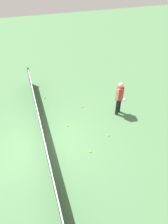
% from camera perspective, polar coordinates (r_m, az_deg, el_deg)
% --- Properties ---
extents(ground_plane, '(40.00, 40.00, 0.00)m').
position_cam_1_polar(ground_plane, '(8.81, -10.82, -8.85)').
color(ground_plane, '#4C7A4C').
extents(court_net, '(10.09, 0.09, 1.07)m').
position_cam_1_polar(court_net, '(8.45, -11.22, -6.57)').
color(court_net, '#4C4C51').
rests_on(court_net, ground_plane).
extents(player_near_side, '(0.48, 0.48, 1.70)m').
position_cam_1_polar(player_near_side, '(9.69, 9.73, 4.39)').
color(player_near_side, black).
rests_on(player_near_side, ground_plane).
extents(tennis_racket_near_player, '(0.34, 0.60, 0.03)m').
position_cam_1_polar(tennis_racket_near_player, '(11.23, 10.44, 3.50)').
color(tennis_racket_near_player, blue).
rests_on(tennis_racket_near_player, ground_plane).
extents(tennis_ball_near_player, '(0.07, 0.07, 0.07)m').
position_cam_1_polar(tennis_ball_near_player, '(9.04, 6.71, -6.40)').
color(tennis_ball_near_player, '#C6E033').
rests_on(tennis_ball_near_player, ground_plane).
extents(tennis_ball_by_net, '(0.07, 0.07, 0.07)m').
position_cam_1_polar(tennis_ball_by_net, '(9.46, -4.56, -3.69)').
color(tennis_ball_by_net, '#C6E033').
rests_on(tennis_ball_by_net, ground_plane).
extents(tennis_ball_baseline, '(0.07, 0.07, 0.07)m').
position_cam_1_polar(tennis_ball_baseline, '(11.32, -10.77, 3.87)').
color(tennis_ball_baseline, '#C6E033').
rests_on(tennis_ball_baseline, ground_plane).
extents(tennis_ball_stray_left, '(0.07, 0.07, 0.07)m').
position_cam_1_polar(tennis_ball_stray_left, '(10.49, -0.43, 1.46)').
color(tennis_ball_stray_left, '#C6E033').
rests_on(tennis_ball_stray_left, ground_plane).
extents(tennis_ball_stray_right, '(0.07, 0.07, 0.07)m').
position_cam_1_polar(tennis_ball_stray_right, '(8.38, 1.75, -10.86)').
color(tennis_ball_stray_right, '#C6E033').
rests_on(tennis_ball_stray_right, ground_plane).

